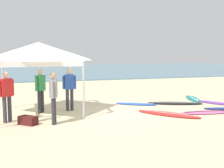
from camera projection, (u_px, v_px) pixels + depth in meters
The scene contains 14 objects.
ground_plane at pixel (105, 114), 10.31m from camera, with size 80.00×80.00×0.00m, color beige.
sea at pixel (47, 70), 39.52m from camera, with size 80.00×36.00×0.10m, color #568499.
canopy_tent at pixel (39, 52), 10.14m from camera, with size 2.97×2.97×2.75m.
surfboard_purple at pixel (218, 103), 12.39m from camera, with size 1.57×2.08×0.19m.
surfboard_blue at pixel (136, 104), 12.17m from camera, with size 1.86×1.39×0.19m.
surfboard_red at pixel (168, 114), 10.11m from camera, with size 2.11×2.33×0.19m.
surfboard_black at pixel (175, 103), 12.34m from camera, with size 2.61×1.58×0.19m.
surfboard_pink at pixel (207, 112), 10.40m from camera, with size 2.25×0.84×0.19m.
surfboard_teal at pixel (193, 98), 13.63m from camera, with size 1.24×2.12×0.19m.
person_red at pixel (7, 93), 8.92m from camera, with size 0.48×0.38×1.71m.
person_blue at pixel (69, 86), 10.78m from camera, with size 0.54×0.28×1.71m.
person_green at pixel (40, 88), 10.35m from camera, with size 0.41×0.43×1.71m.
person_grey at pixel (53, 94), 8.66m from camera, with size 0.30×0.54×1.71m.
gear_bag_near_tent at pixel (28, 120), 8.68m from camera, with size 0.60×0.32×0.28m, color #4C1919.
Camera 1 is at (-2.83, -9.72, 2.28)m, focal length 42.73 mm.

